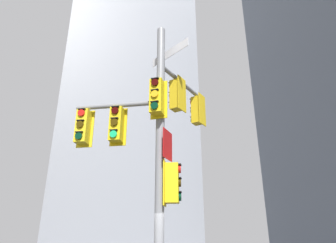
{
  "coord_description": "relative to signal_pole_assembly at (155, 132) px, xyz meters",
  "views": [
    {
      "loc": [
        -2.27,
        -7.35,
        1.96
      ],
      "look_at": [
        0.19,
        -0.12,
        4.93
      ],
      "focal_mm": 31.8,
      "sensor_mm": 36.0,
      "label": 1
    }
  ],
  "objects": [
    {
      "name": "building_mid_block",
      "position": [
        3.55,
        27.54,
        17.86
      ],
      "size": [
        14.88,
        14.88,
        45.23
      ],
      "primitive_type": "cube",
      "color": "#9399A3",
      "rests_on": "ground"
    },
    {
      "name": "signal_pole_assembly",
      "position": [
        0.0,
        0.0,
        0.0
      ],
      "size": [
        4.41,
        2.37,
        8.06
      ],
      "color": "gray",
      "rests_on": "ground"
    }
  ]
}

